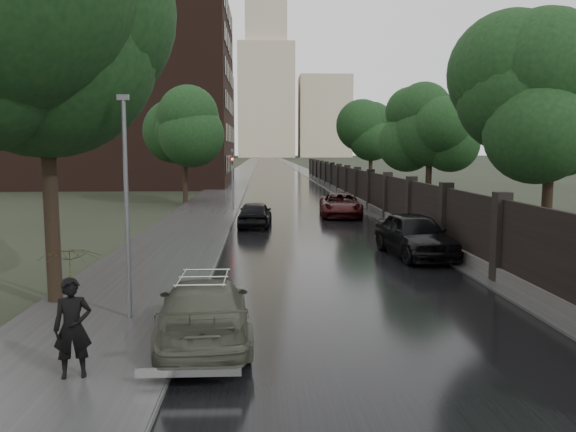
{
  "coord_description": "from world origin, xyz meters",
  "views": [
    {
      "loc": [
        -2.4,
        -10.99,
        3.92
      ],
      "look_at": [
        -1.46,
        9.54,
        1.5
      ],
      "focal_mm": 35.0,
      "sensor_mm": 36.0,
      "label": 1
    }
  ],
  "objects_px": {
    "tree_right_a": "(551,120)",
    "pedestrian_umbrella": "(70,274)",
    "traffic_light": "(232,174)",
    "hatchback_left": "(255,214)",
    "lamp_post": "(127,207)",
    "car_right_far": "(340,205)",
    "tree_left_near": "(43,44)",
    "tree_right_c": "(371,139)",
    "tree_right_b": "(430,133)",
    "volga_sedan": "(204,311)",
    "car_right_near": "(415,235)",
    "tree_left_far": "(184,132)"
  },
  "relations": [
    {
      "from": "car_right_near",
      "to": "pedestrian_umbrella",
      "type": "distance_m",
      "value": 14.13
    },
    {
      "from": "tree_left_near",
      "to": "pedestrian_umbrella",
      "type": "distance_m",
      "value": 6.93
    },
    {
      "from": "tree_right_c",
      "to": "traffic_light",
      "type": "bearing_deg",
      "value": -128.18
    },
    {
      "from": "lamp_post",
      "to": "traffic_light",
      "type": "relative_size",
      "value": 1.28
    },
    {
      "from": "lamp_post",
      "to": "car_right_far",
      "type": "bearing_deg",
      "value": 69.41
    },
    {
      "from": "tree_right_c",
      "to": "volga_sedan",
      "type": "height_order",
      "value": "tree_right_c"
    },
    {
      "from": "tree_left_near",
      "to": "tree_right_a",
      "type": "bearing_deg",
      "value": 18.32
    },
    {
      "from": "tree_right_b",
      "to": "hatchback_left",
      "type": "distance_m",
      "value": 11.99
    },
    {
      "from": "tree_left_far",
      "to": "pedestrian_umbrella",
      "type": "distance_m",
      "value": 32.12
    },
    {
      "from": "tree_left_near",
      "to": "tree_right_c",
      "type": "xyz_separation_m",
      "value": [
        15.1,
        37.0,
        -1.47
      ]
    },
    {
      "from": "car_right_near",
      "to": "tree_right_a",
      "type": "bearing_deg",
      "value": -21.78
    },
    {
      "from": "tree_right_c",
      "to": "lamp_post",
      "type": "relative_size",
      "value": 1.37
    },
    {
      "from": "tree_right_c",
      "to": "hatchback_left",
      "type": "bearing_deg",
      "value": -114.6
    },
    {
      "from": "tree_right_a",
      "to": "traffic_light",
      "type": "distance_m",
      "value": 20.85
    },
    {
      "from": "pedestrian_umbrella",
      "to": "tree_right_a",
      "type": "bearing_deg",
      "value": 22.93
    },
    {
      "from": "tree_left_far",
      "to": "car_right_near",
      "type": "distance_m",
      "value": 24.04
    },
    {
      "from": "lamp_post",
      "to": "volga_sedan",
      "type": "relative_size",
      "value": 1.13
    },
    {
      "from": "tree_left_far",
      "to": "car_right_near",
      "type": "xyz_separation_m",
      "value": [
        11.2,
        -20.81,
        -4.42
      ]
    },
    {
      "from": "car_right_far",
      "to": "traffic_light",
      "type": "bearing_deg",
      "value": 157.14
    },
    {
      "from": "tree_left_far",
      "to": "traffic_light",
      "type": "xyz_separation_m",
      "value": [
        3.7,
        -5.01,
        -2.84
      ]
    },
    {
      "from": "tree_right_b",
      "to": "pedestrian_umbrella",
      "type": "distance_m",
      "value": 27.35
    },
    {
      "from": "car_right_far",
      "to": "tree_right_a",
      "type": "bearing_deg",
      "value": -65.09
    },
    {
      "from": "tree_right_a",
      "to": "pedestrian_umbrella",
      "type": "bearing_deg",
      "value": -142.95
    },
    {
      "from": "tree_right_a",
      "to": "tree_right_b",
      "type": "height_order",
      "value": "same"
    },
    {
      "from": "tree_left_far",
      "to": "tree_right_b",
      "type": "xyz_separation_m",
      "value": [
        15.5,
        -8.0,
        -0.29
      ]
    },
    {
      "from": "tree_right_b",
      "to": "lamp_post",
      "type": "distance_m",
      "value": 24.33
    },
    {
      "from": "tree_right_c",
      "to": "pedestrian_umbrella",
      "type": "height_order",
      "value": "tree_right_c"
    },
    {
      "from": "traffic_light",
      "to": "car_right_near",
      "type": "bearing_deg",
      "value": -64.59
    },
    {
      "from": "tree_right_b",
      "to": "volga_sedan",
      "type": "bearing_deg",
      "value": -117.01
    },
    {
      "from": "hatchback_left",
      "to": "pedestrian_umbrella",
      "type": "bearing_deg",
      "value": 85.76
    },
    {
      "from": "car_right_far",
      "to": "tree_right_b",
      "type": "bearing_deg",
      "value": 6.71
    },
    {
      "from": "volga_sedan",
      "to": "lamp_post",
      "type": "bearing_deg",
      "value": -40.35
    },
    {
      "from": "tree_right_b",
      "to": "tree_right_c",
      "type": "relative_size",
      "value": 1.0
    },
    {
      "from": "tree_right_a",
      "to": "tree_right_b",
      "type": "xyz_separation_m",
      "value": [
        0.0,
        14.0,
        0.0
      ]
    },
    {
      "from": "car_right_near",
      "to": "tree_right_b",
      "type": "bearing_deg",
      "value": 65.21
    },
    {
      "from": "tree_left_far",
      "to": "tree_right_b",
      "type": "distance_m",
      "value": 17.45
    },
    {
      "from": "traffic_light",
      "to": "hatchback_left",
      "type": "distance_m",
      "value": 7.79
    },
    {
      "from": "tree_right_c",
      "to": "volga_sedan",
      "type": "relative_size",
      "value": 1.55
    },
    {
      "from": "car_right_near",
      "to": "car_right_far",
      "type": "height_order",
      "value": "car_right_near"
    },
    {
      "from": "tree_right_a",
      "to": "tree_left_far",
      "type": "bearing_deg",
      "value": 125.17
    },
    {
      "from": "volga_sedan",
      "to": "tree_right_a",
      "type": "bearing_deg",
      "value": -150.08
    },
    {
      "from": "tree_right_c",
      "to": "traffic_light",
      "type": "relative_size",
      "value": 1.75
    },
    {
      "from": "lamp_post",
      "to": "car_right_near",
      "type": "bearing_deg",
      "value": 41.8
    },
    {
      "from": "tree_left_far",
      "to": "traffic_light",
      "type": "height_order",
      "value": "tree_left_far"
    },
    {
      "from": "tree_right_a",
      "to": "car_right_near",
      "type": "xyz_separation_m",
      "value": [
        -4.3,
        1.19,
        -4.13
      ]
    },
    {
      "from": "tree_right_b",
      "to": "hatchback_left",
      "type": "relative_size",
      "value": 1.77
    },
    {
      "from": "tree_left_near",
      "to": "tree_right_b",
      "type": "xyz_separation_m",
      "value": [
        15.1,
        19.0,
        -1.47
      ]
    },
    {
      "from": "hatchback_left",
      "to": "car_right_near",
      "type": "relative_size",
      "value": 0.83
    },
    {
      "from": "tree_right_b",
      "to": "tree_right_c",
      "type": "height_order",
      "value": "same"
    },
    {
      "from": "tree_right_b",
      "to": "traffic_light",
      "type": "distance_m",
      "value": 12.44
    }
  ]
}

